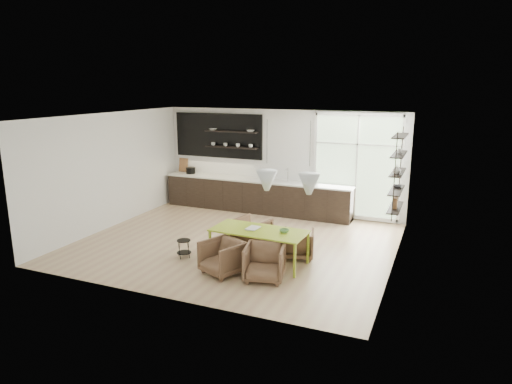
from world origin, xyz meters
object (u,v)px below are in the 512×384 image
Objects in this scene: dining_table at (259,232)px; armchair_back_right at (298,244)px; armchair_front_right at (264,262)px; armchair_back_left at (252,232)px; armchair_front_left at (222,257)px; wire_stool at (184,246)px.

dining_table is 3.00× the size of armchair_back_right.
armchair_back_right is at bearing 45.90° from dining_table.
armchair_front_right reaches higher than armchair_back_right.
armchair_front_left is at bearing 107.48° from armchair_back_left.
armchair_front_right is (0.93, -1.57, 0.01)m from armchair_back_left.
dining_table is at bearing 83.36° from armchair_front_left.
wire_stool is (-2.22, -0.95, -0.05)m from armchair_back_right.
armchair_front_left is at bearing -117.73° from dining_table.
armchair_back_left is 1.59m from wire_stool.
armchair_front_left is (-0.44, -0.77, -0.33)m from dining_table.
armchair_back_left reaches higher than wire_stool.
armchair_front_right is 1.93× the size of wire_stool.
dining_table reaches higher than armchair_back_left.
armchair_back_right is 1.70× the size of wire_stool.
armchair_front_right is (0.85, 0.05, 0.01)m from armchair_front_left.
wire_stool is at bearing -165.82° from dining_table.
armchair_back_left is 1.83m from armchair_front_right.
armchair_back_right is 2.42m from wire_stool.
armchair_front_left is 1.22m from wire_stool.
armchair_back_left is at bearing -25.82° from armchair_back_right.
dining_table is 0.96m from armchair_back_right.
dining_table is 0.88m from armchair_front_right.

